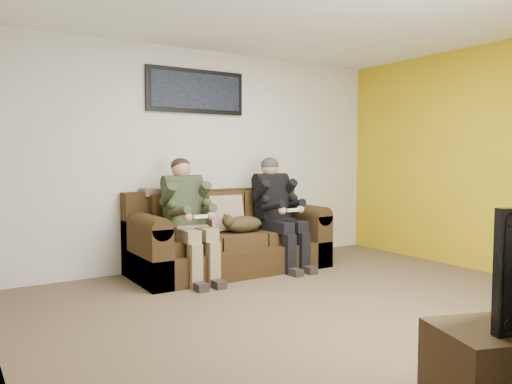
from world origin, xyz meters
TOP-DOWN VIEW (x-y plane):
  - floor at (0.00, 0.00)m, footprint 5.00×5.00m
  - ceiling at (0.00, 0.00)m, footprint 5.00×5.00m
  - wall_back at (0.00, 2.25)m, footprint 5.00×0.00m
  - wall_right at (2.50, 0.00)m, footprint 0.00×4.50m
  - accent_wall_right at (2.49, 0.00)m, footprint 0.00×4.50m
  - sofa at (0.04, 1.83)m, footprint 2.26×0.98m
  - throw_pillow at (0.04, 1.87)m, footprint 0.43×0.21m
  - throw_blanket at (-0.65, 2.12)m, footprint 0.46×0.23m
  - person_left at (-0.55, 1.64)m, footprint 0.51×0.87m
  - person_right at (0.62, 1.64)m, footprint 0.51×0.86m
  - cat at (0.14, 1.65)m, footprint 0.66×0.26m
  - framed_poster at (-0.16, 2.22)m, footprint 1.25×0.05m

SIDE VIEW (x-z plane):
  - floor at x=0.00m, z-range 0.00..0.00m
  - sofa at x=0.04m, z-range -0.11..0.81m
  - cat at x=0.14m, z-range 0.43..0.67m
  - throw_pillow at x=0.04m, z-range 0.44..0.87m
  - person_left at x=-0.55m, z-range 0.08..1.39m
  - person_right at x=0.62m, z-range 0.08..1.40m
  - throw_blanket at x=-0.65m, z-range 0.89..0.97m
  - wall_back at x=0.00m, z-range -1.20..3.80m
  - wall_right at x=2.50m, z-range -0.95..3.55m
  - accent_wall_right at x=2.49m, z-range -0.95..3.55m
  - framed_poster at x=-0.16m, z-range 1.84..2.36m
  - ceiling at x=0.00m, z-range 2.60..2.60m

